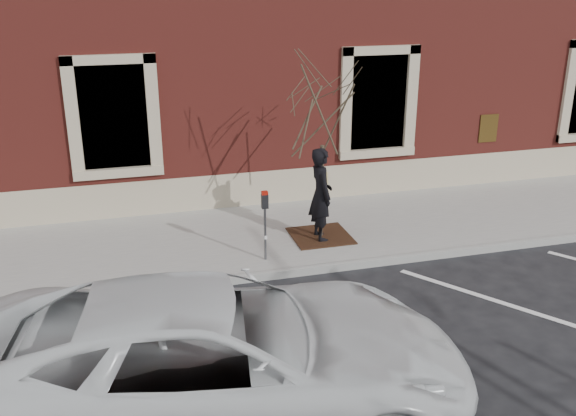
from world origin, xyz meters
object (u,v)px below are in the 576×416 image
object	(u,v)px
man	(321,194)
sapling	(323,119)
white_truck	(213,358)
parking_meter	(265,213)

from	to	relation	value
man	sapling	size ratio (longest dim) A/B	0.54
man	sapling	xyz separation A→B (m)	(0.05, 0.10, 1.50)
sapling	white_truck	bearing A→B (deg)	-121.56
white_truck	parking_meter	bearing A→B (deg)	-13.13
parking_meter	white_truck	size ratio (longest dim) A/B	0.22
sapling	parking_meter	bearing A→B (deg)	-150.18
parking_meter	white_truck	distance (m)	4.44
man	sapling	bearing A→B (deg)	-24.49
parking_meter	sapling	size ratio (longest dim) A/B	0.39
white_truck	man	bearing A→B (deg)	-23.01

